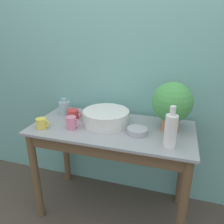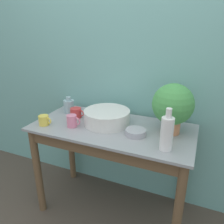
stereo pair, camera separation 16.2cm
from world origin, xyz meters
TOP-DOWN VIEW (x-y plane):
  - wall_back at (0.00, 0.65)m, footprint 6.00×0.05m
  - counter_table at (0.00, 0.28)m, footprint 1.23×0.60m
  - potted_plant at (0.42, 0.38)m, footprint 0.29×0.29m
  - bowl_wash_large at (-0.06, 0.34)m, footprint 0.36×0.36m
  - bottle_tall at (0.43, 0.13)m, footprint 0.08×0.08m
  - bottle_short at (-0.47, 0.42)m, footprint 0.09×0.09m
  - mug_yellow at (-0.50, 0.12)m, footprint 0.11×0.08m
  - mug_pink at (-0.28, 0.18)m, footprint 0.11×0.08m
  - mug_red at (-0.35, 0.35)m, footprint 0.12×0.09m
  - bowl_small_steel at (0.21, 0.24)m, footprint 0.14×0.14m

SIDE VIEW (x-z plane):
  - counter_table at x=0.00m, z-range 0.23..1.03m
  - bowl_small_steel at x=0.21m, z-range 0.81..0.85m
  - mug_yellow at x=-0.50m, z-range 0.81..0.88m
  - mug_red at x=-0.35m, z-range 0.81..0.89m
  - mug_pink at x=-0.28m, z-range 0.81..0.90m
  - bowl_wash_large at x=-0.06m, z-range 0.81..0.92m
  - bottle_short at x=-0.47m, z-range 0.79..0.94m
  - bottle_tall at x=0.43m, z-range 0.78..1.06m
  - potted_plant at x=0.42m, z-range 0.83..1.19m
  - wall_back at x=0.00m, z-range 0.00..2.40m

